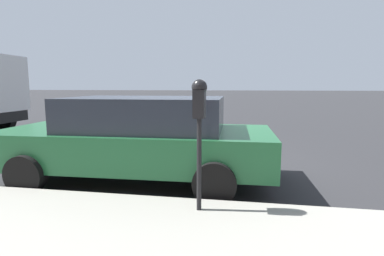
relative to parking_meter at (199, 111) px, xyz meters
The scene contains 3 objects.
ground_plane 3.01m from the parking_meter, 15.58° to the left, with size 220.00×220.00×0.00m, color #2B2B2D.
parking_meter is the anchor object (origin of this frame).
car_green 2.09m from the parking_meter, 41.33° to the left, with size 2.24×4.87×1.51m.
Camera 1 is at (-6.15, -1.22, 1.71)m, focal length 28.00 mm.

